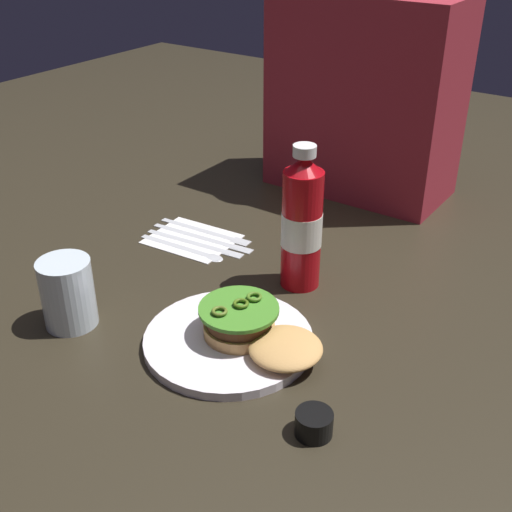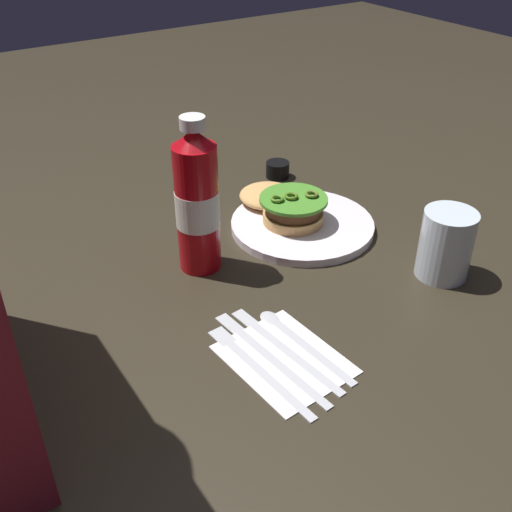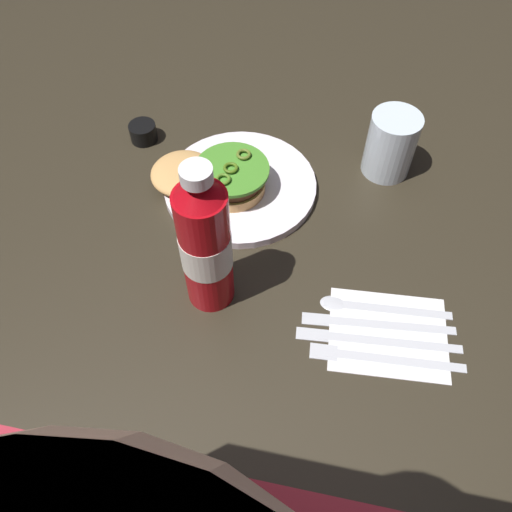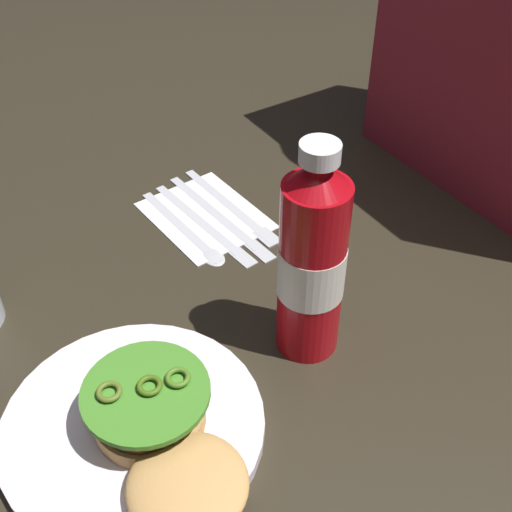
{
  "view_description": "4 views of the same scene",
  "coord_description": "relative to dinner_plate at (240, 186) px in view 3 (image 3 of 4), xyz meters",
  "views": [
    {
      "loc": [
        0.49,
        -0.63,
        0.58
      ],
      "look_at": [
        -0.05,
        0.14,
        0.04
      ],
      "focal_mm": 45.43,
      "sensor_mm": 36.0,
      "label": 1
    },
    {
      "loc": [
        -0.69,
        0.53,
        0.53
      ],
      "look_at": [
        -0.1,
        0.14,
        0.07
      ],
      "focal_mm": 42.37,
      "sensor_mm": 36.0,
      "label": 2
    },
    {
      "loc": [
        -0.12,
        0.53,
        0.63
      ],
      "look_at": [
        -0.04,
        0.14,
        0.07
      ],
      "focal_mm": 36.77,
      "sensor_mm": 36.0,
      "label": 3
    },
    {
      "loc": [
        0.39,
        -0.14,
        0.54
      ],
      "look_at": [
        -0.04,
        0.14,
        0.09
      ],
      "focal_mm": 46.93,
      "sensor_mm": 36.0,
      "label": 4
    }
  ],
  "objects": [
    {
      "name": "butter_knife",
      "position": [
        -0.22,
        0.23,
        -0.0
      ],
      "size": [
        0.22,
        0.03,
        0.0
      ],
      "color": "silver",
      "rests_on": "napkin"
    },
    {
      "name": "ketchup_bottle",
      "position": [
        -0.0,
        0.2,
        0.1
      ],
      "size": [
        0.07,
        0.07,
        0.24
      ],
      "color": "#B20A12",
      "rests_on": "ground_plane"
    },
    {
      "name": "fork_utensil",
      "position": [
        -0.23,
        0.26,
        -0.0
      ],
      "size": [
        0.2,
        0.03,
        0.0
      ],
      "color": "silver",
      "rests_on": "napkin"
    },
    {
      "name": "condiment_cup",
      "position": [
        0.19,
        -0.08,
        0.01
      ],
      "size": [
        0.05,
        0.05,
        0.03
      ],
      "primitive_type": "cylinder",
      "color": "black",
      "rests_on": "ground_plane"
    },
    {
      "name": "napkin",
      "position": [
        -0.25,
        0.22,
        -0.01
      ],
      "size": [
        0.17,
        0.14,
        0.0
      ],
      "primitive_type": "cube",
      "rotation": [
        0.0,
        0.0,
        0.07
      ],
      "color": "white",
      "rests_on": "ground_plane"
    },
    {
      "name": "spoon_utensil",
      "position": [
        -0.22,
        0.18,
        -0.0
      ],
      "size": [
        0.18,
        0.03,
        0.0
      ],
      "color": "silver",
      "rests_on": "napkin"
    },
    {
      "name": "ground_plane",
      "position": [
        -0.02,
        0.04,
        -0.01
      ],
      "size": [
        3.0,
        3.0,
        0.0
      ],
      "primitive_type": "plane",
      "color": "#2C261A"
    },
    {
      "name": "steak_knife",
      "position": [
        -0.22,
        0.21,
        -0.0
      ],
      "size": [
        0.21,
        0.04,
        0.0
      ],
      "color": "silver",
      "rests_on": "napkin"
    },
    {
      "name": "dinner_plate",
      "position": [
        0.0,
        0.0,
        0.0
      ],
      "size": [
        0.25,
        0.25,
        0.01
      ],
      "primitive_type": "cylinder",
      "color": "white",
      "rests_on": "ground_plane"
    },
    {
      "name": "burger_sandwich",
      "position": [
        0.04,
        0.01,
        0.03
      ],
      "size": [
        0.19,
        0.12,
        0.05
      ],
      "color": "tan",
      "rests_on": "dinner_plate"
    },
    {
      "name": "water_glass",
      "position": [
        -0.23,
        -0.09,
        0.05
      ],
      "size": [
        0.08,
        0.08,
        0.11
      ],
      "primitive_type": "cylinder",
      "color": "silver",
      "rests_on": "ground_plane"
    }
  ]
}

